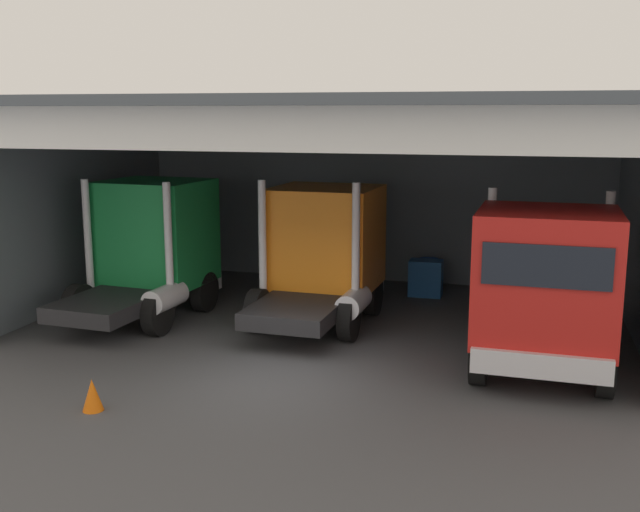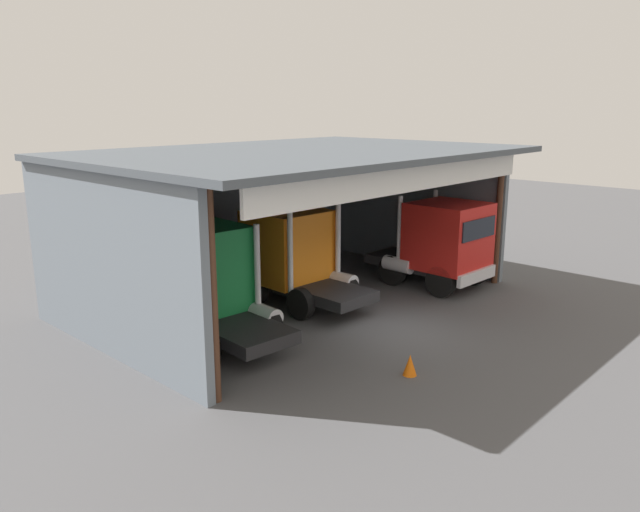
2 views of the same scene
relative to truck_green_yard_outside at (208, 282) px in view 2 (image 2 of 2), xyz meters
name	(u,v)px [view 2 (image 2 of 2)]	position (x,y,z in m)	size (l,w,h in m)	color
ground_plane	(394,328)	(4.43, -3.49, -1.75)	(80.00, 80.00, 0.00)	#4C4C4F
workshop_shed	(277,194)	(4.43, 1.74, 1.96)	(14.67, 10.19, 5.32)	slate
truck_green_yard_outside	(208,282)	(0.00, 0.00, 0.00)	(2.70, 4.76, 3.45)	#197F3D
truck_orange_center_right_bay	(294,254)	(4.22, 0.71, -0.04)	(2.69, 4.84, 3.49)	orange
truck_red_center_bay	(442,242)	(9.28, -2.08, 0.00)	(2.70, 4.72, 3.50)	red
oil_drum	(264,260)	(6.29, 4.60, -1.31)	(0.58, 0.58, 0.89)	#194CB2
tool_cart	(278,262)	(6.33, 3.77, -1.25)	(0.90, 0.60, 1.00)	#1E59A5
traffic_cone	(410,365)	(1.91, -5.84, -1.47)	(0.36, 0.36, 0.56)	orange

